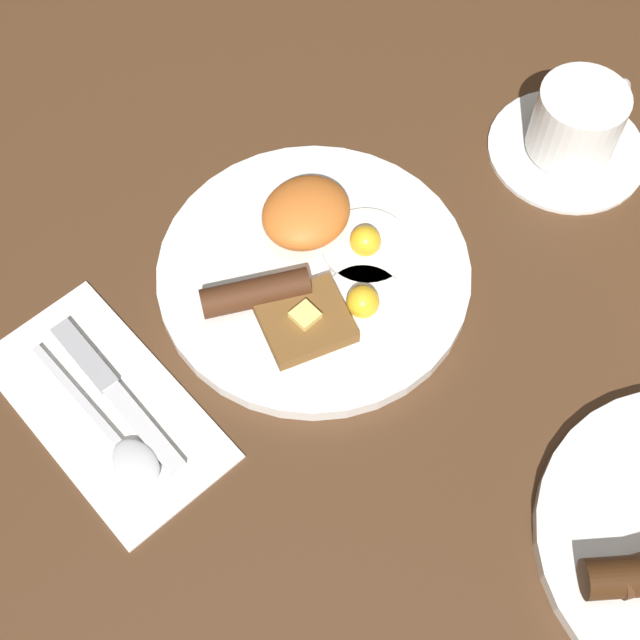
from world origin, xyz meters
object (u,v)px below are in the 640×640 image
object	(u,v)px
teacup_near	(575,128)
spoon	(122,447)
breakfast_plate_near	(314,267)
knife	(109,385)

from	to	relation	value
teacup_near	spoon	xyz separation A→B (m)	(0.49, -0.06, -0.02)
breakfast_plate_near	knife	bearing A→B (deg)	-11.37
breakfast_plate_near	spoon	world-z (taller)	breakfast_plate_near
breakfast_plate_near	teacup_near	xyz separation A→B (m)	(-0.27, 0.07, 0.02)
knife	spoon	xyz separation A→B (m)	(0.03, 0.05, 0.00)
teacup_near	knife	size ratio (longest dim) A/B	0.89
teacup_near	spoon	size ratio (longest dim) A/B	0.94
breakfast_plate_near	teacup_near	bearing A→B (deg)	165.13
teacup_near	spoon	world-z (taller)	teacup_near
spoon	knife	bearing A→B (deg)	154.36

